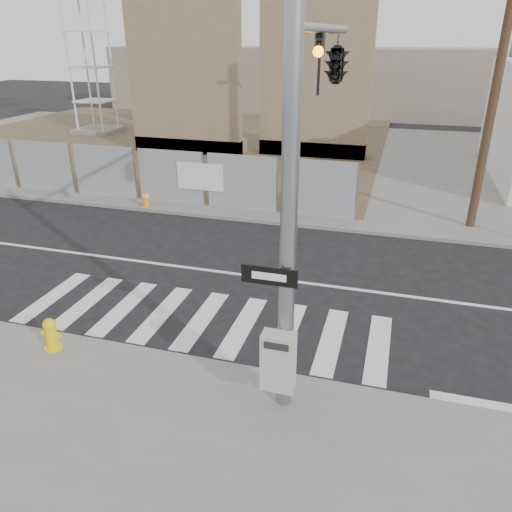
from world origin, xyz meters
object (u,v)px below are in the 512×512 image
(fire_hydrant, at_px, (51,334))
(signal_pole, at_px, (323,107))
(traffic_cone_c, at_px, (146,198))
(traffic_cone_d, at_px, (183,192))

(fire_hydrant, bearing_deg, signal_pole, 21.13)
(traffic_cone_c, bearing_deg, traffic_cone_d, 52.91)
(signal_pole, height_order, traffic_cone_d, signal_pole)
(signal_pole, xyz_separation_m, traffic_cone_d, (-6.46, 7.52, -4.35))
(signal_pole, height_order, fire_hydrant, signal_pole)
(signal_pole, bearing_deg, fire_hydrant, -152.87)
(fire_hydrant, bearing_deg, traffic_cone_d, 92.74)
(traffic_cone_c, distance_m, traffic_cone_d, 1.57)
(fire_hydrant, height_order, traffic_cone_c, fire_hydrant)
(fire_hydrant, xyz_separation_m, traffic_cone_c, (-2.49, 8.79, -0.02))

